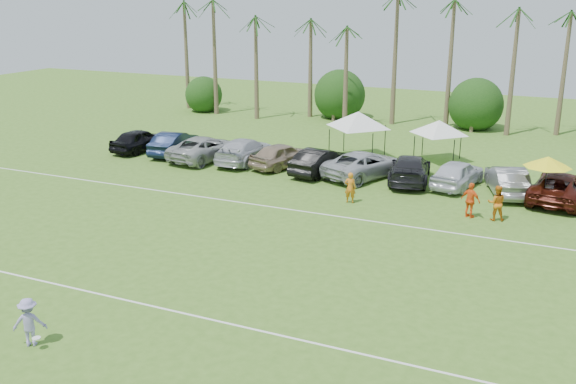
% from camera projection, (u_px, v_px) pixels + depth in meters
% --- Properties ---
extents(ground, '(120.00, 120.00, 0.00)m').
position_uv_depth(ground, '(112.00, 330.00, 21.62)').
color(ground, '#446F21').
rests_on(ground, ground).
extents(field_lines, '(80.00, 12.10, 0.01)m').
position_uv_depth(field_lines, '(228.00, 248.00, 28.60)').
color(field_lines, white).
rests_on(field_lines, ground).
extents(palm_tree_0, '(2.40, 2.40, 8.90)m').
position_uv_depth(palm_tree_0, '(177.00, 30.00, 61.09)').
color(palm_tree_0, brown).
rests_on(palm_tree_0, ground).
extents(palm_tree_1, '(2.40, 2.40, 9.90)m').
position_uv_depth(palm_tree_1, '(223.00, 22.00, 58.89)').
color(palm_tree_1, brown).
rests_on(palm_tree_1, ground).
extents(palm_tree_2, '(2.40, 2.40, 10.90)m').
position_uv_depth(palm_tree_2, '(272.00, 13.00, 56.69)').
color(palm_tree_2, brown).
rests_on(palm_tree_2, ground).
extents(palm_tree_3, '(2.40, 2.40, 11.90)m').
position_uv_depth(palm_tree_3, '(314.00, 3.00, 54.89)').
color(palm_tree_3, brown).
rests_on(palm_tree_3, ground).
extents(palm_tree_4, '(2.40, 2.40, 8.90)m').
position_uv_depth(palm_tree_4, '(357.00, 35.00, 54.10)').
color(palm_tree_4, brown).
rests_on(palm_tree_4, ground).
extents(palm_tree_5, '(2.40, 2.40, 9.90)m').
position_uv_depth(palm_tree_5, '(404.00, 25.00, 52.29)').
color(palm_tree_5, brown).
rests_on(palm_tree_5, ground).
extents(palm_tree_6, '(2.40, 2.40, 10.90)m').
position_uv_depth(palm_tree_6, '(455.00, 15.00, 50.48)').
color(palm_tree_6, brown).
rests_on(palm_tree_6, ground).
extents(palm_tree_7, '(2.40, 2.40, 11.90)m').
position_uv_depth(palm_tree_7, '(509.00, 4.00, 48.68)').
color(palm_tree_7, brown).
rests_on(palm_tree_7, ground).
extents(palm_tree_8, '(2.40, 2.40, 8.90)m').
position_uv_depth(palm_tree_8, '(576.00, 41.00, 47.50)').
color(palm_tree_8, brown).
rests_on(palm_tree_8, ground).
extents(bush_tree_0, '(4.00, 4.00, 4.00)m').
position_uv_depth(bush_tree_0, '(212.00, 90.00, 62.49)').
color(bush_tree_0, brown).
rests_on(bush_tree_0, ground).
extents(bush_tree_1, '(4.00, 4.00, 4.00)m').
position_uv_depth(bush_tree_1, '(337.00, 99.00, 57.44)').
color(bush_tree_1, brown).
rests_on(bush_tree_1, ground).
extents(bush_tree_2, '(4.00, 4.00, 4.00)m').
position_uv_depth(bush_tree_2, '(475.00, 108.00, 52.78)').
color(bush_tree_2, brown).
rests_on(bush_tree_2, ground).
extents(sideline_player_a, '(0.67, 0.49, 1.70)m').
position_uv_depth(sideline_player_a, '(350.00, 188.00, 34.56)').
color(sideline_player_a, orange).
rests_on(sideline_player_a, ground).
extents(sideline_player_b, '(1.01, 0.86, 1.81)m').
position_uv_depth(sideline_player_b, '(497.00, 203.00, 31.87)').
color(sideline_player_b, orange).
rests_on(sideline_player_b, ground).
extents(sideline_player_c, '(1.15, 0.84, 1.82)m').
position_uv_depth(sideline_player_c, '(471.00, 200.00, 32.24)').
color(sideline_player_c, '#FF611C').
rests_on(sideline_player_c, ground).
extents(canopy_tent_left, '(4.64, 4.64, 3.76)m').
position_uv_depth(canopy_tent_left, '(359.00, 112.00, 43.30)').
color(canopy_tent_left, black).
rests_on(canopy_tent_left, ground).
extents(canopy_tent_right, '(4.03, 4.03, 3.26)m').
position_uv_depth(canopy_tent_right, '(439.00, 120.00, 42.58)').
color(canopy_tent_right, black).
rests_on(canopy_tent_right, ground).
extents(market_umbrella, '(2.46, 2.46, 2.74)m').
position_uv_depth(market_umbrella, '(548.00, 162.00, 33.47)').
color(market_umbrella, black).
rests_on(market_umbrella, ground).
extents(frisbee_player, '(1.22, 1.08, 1.64)m').
position_uv_depth(frisbee_player, '(29.00, 322.00, 20.50)').
color(frisbee_player, '#9B90CC').
rests_on(frisbee_player, ground).
extents(parked_car_0, '(2.41, 4.94, 1.62)m').
position_uv_depth(parked_car_0, '(140.00, 140.00, 45.94)').
color(parked_car_0, black).
rests_on(parked_car_0, ground).
extents(parked_car_1, '(2.33, 5.11, 1.62)m').
position_uv_depth(parked_car_1, '(174.00, 143.00, 45.01)').
color(parked_car_1, black).
rests_on(parked_car_1, ground).
extents(parked_car_2, '(3.44, 6.15, 1.62)m').
position_uv_depth(parked_car_2, '(205.00, 148.00, 43.53)').
color(parked_car_2, '#A0A0A1').
rests_on(parked_car_2, ground).
extents(parked_car_3, '(2.32, 5.61, 1.62)m').
position_uv_depth(parked_car_3, '(245.00, 150.00, 42.86)').
color(parked_car_3, '#BABBC4').
rests_on(parked_car_3, ground).
extents(parked_car_4, '(3.41, 5.13, 1.62)m').
position_uv_depth(parked_car_4, '(282.00, 155.00, 41.65)').
color(parked_car_4, '#9F876E').
rests_on(parked_car_4, ground).
extents(parked_car_5, '(2.52, 5.15, 1.62)m').
position_uv_depth(parked_car_5, '(320.00, 161.00, 40.17)').
color(parked_car_5, black).
rests_on(parked_car_5, ground).
extents(parked_car_6, '(4.71, 6.43, 1.62)m').
position_uv_depth(parked_car_6, '(364.00, 164.00, 39.39)').
color(parked_car_6, '#ACAEB3').
rests_on(parked_car_6, ground).
extents(parked_car_7, '(3.14, 5.89, 1.62)m').
position_uv_depth(parked_car_7, '(410.00, 169.00, 38.44)').
color(parked_car_7, black).
rests_on(parked_car_7, ground).
extents(parked_car_8, '(2.79, 5.04, 1.62)m').
position_uv_depth(parked_car_8, '(458.00, 174.00, 37.39)').
color(parked_car_8, silver).
rests_on(parked_car_8, ground).
extents(parked_car_9, '(3.09, 5.22, 1.62)m').
position_uv_depth(parked_car_9, '(507.00, 180.00, 36.06)').
color(parked_car_9, slate).
rests_on(parked_car_9, ground).
extents(parked_car_10, '(3.48, 6.16, 1.62)m').
position_uv_depth(parked_car_10, '(561.00, 187.00, 34.83)').
color(parked_car_10, '#41120C').
rests_on(parked_car_10, ground).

